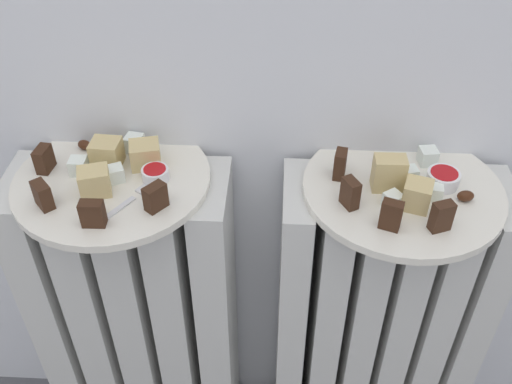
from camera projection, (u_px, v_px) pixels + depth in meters
radiator_left at (142, 326)px, 1.08m from camera, size 0.36×0.15×0.68m
radiator_right at (372, 336)px, 1.06m from camera, size 0.36×0.15×0.68m
plate_left at (112, 180)px, 0.85m from camera, size 0.29×0.29×0.01m
plate_right at (402, 189)px, 0.84m from camera, size 0.29×0.29×0.01m
dark_cake_slice_left_0 at (44, 159)px, 0.85m from camera, size 0.02×0.03×0.04m
dark_cake_slice_left_1 at (43, 195)px, 0.79m from camera, size 0.03×0.03×0.04m
dark_cake_slice_left_2 at (93, 214)px, 0.76m from camera, size 0.03×0.02×0.04m
dark_cake_slice_left_3 at (155, 197)px, 0.79m from camera, size 0.03×0.04×0.04m
marble_cake_slice_left_0 at (145, 155)px, 0.86m from camera, size 0.05×0.05×0.04m
marble_cake_slice_left_1 at (107, 153)px, 0.86m from camera, size 0.05×0.04×0.04m
marble_cake_slice_left_2 at (94, 182)px, 0.81m from camera, size 0.05×0.05×0.04m
turkish_delight_left_0 at (116, 174)px, 0.84m from camera, size 0.03×0.03×0.02m
turkish_delight_left_1 at (134, 143)px, 0.89m from camera, size 0.03×0.03×0.03m
turkish_delight_left_2 at (79, 166)px, 0.85m from camera, size 0.03×0.03×0.02m
medjool_date_left_0 at (84, 145)px, 0.90m from camera, size 0.03×0.03×0.01m
medjool_date_left_1 at (108, 145)px, 0.90m from camera, size 0.02×0.03×0.02m
jam_bowl_left at (155, 174)px, 0.84m from camera, size 0.04×0.04×0.02m
dark_cake_slice_right_0 at (340, 164)px, 0.84m from camera, size 0.02×0.03×0.04m
dark_cake_slice_right_1 at (350, 193)px, 0.79m from camera, size 0.03×0.03×0.04m
dark_cake_slice_right_2 at (391, 215)px, 0.75m from camera, size 0.03×0.02×0.04m
dark_cake_slice_right_3 at (442, 217)px, 0.75m from camera, size 0.03×0.02×0.04m
marble_cake_slice_right_0 at (417, 195)px, 0.79m from camera, size 0.05×0.05×0.04m
marble_cake_slice_right_1 at (389, 173)px, 0.82m from camera, size 0.05×0.03×0.05m
turkish_delight_right_0 at (409, 174)px, 0.84m from camera, size 0.03×0.03×0.02m
turkish_delight_right_1 at (393, 201)px, 0.79m from camera, size 0.03×0.03×0.02m
turkish_delight_right_2 at (435, 192)px, 0.81m from camera, size 0.02×0.02×0.02m
turkish_delight_right_3 at (428, 156)px, 0.87m from camera, size 0.03×0.03×0.03m
medjool_date_right_0 at (466, 196)px, 0.80m from camera, size 0.03×0.02×0.02m
medjool_date_right_1 at (386, 159)px, 0.87m from camera, size 0.03×0.03×0.02m
jam_bowl_right at (443, 178)px, 0.83m from camera, size 0.05×0.05×0.02m
fork at (130, 200)px, 0.81m from camera, size 0.07×0.09×0.00m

